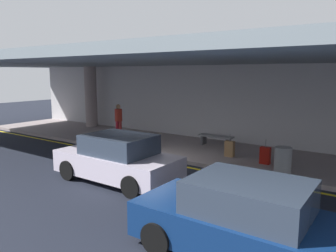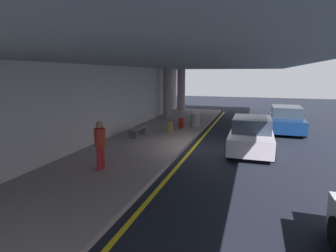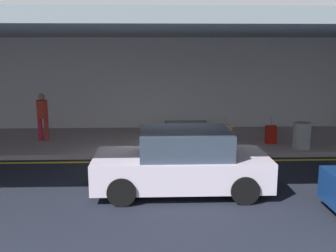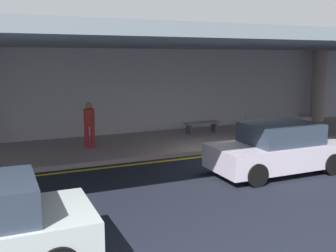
# 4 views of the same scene
# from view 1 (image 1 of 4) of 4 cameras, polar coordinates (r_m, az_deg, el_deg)

# --- Properties ---
(ground_plane) EXTENTS (60.00, 60.00, 0.00)m
(ground_plane) POSITION_cam_1_polar(r_m,az_deg,el_deg) (12.22, -3.63, -6.97)
(ground_plane) COLOR black
(sidewalk) EXTENTS (26.00, 4.20, 0.15)m
(sidewalk) POSITION_cam_1_polar(r_m,az_deg,el_deg) (14.66, 3.98, -3.92)
(sidewalk) COLOR gray
(sidewalk) RESTS_ON ground
(lane_stripe_yellow) EXTENTS (26.00, 0.14, 0.01)m
(lane_stripe_yellow) POSITION_cam_1_polar(r_m,az_deg,el_deg) (12.74, -1.68, -6.26)
(lane_stripe_yellow) COLOR yellow
(lane_stripe_yellow) RESTS_ON ground
(support_column_far_left) EXTENTS (0.72, 0.72, 3.65)m
(support_column_far_left) POSITION_cam_1_polar(r_m,az_deg,el_deg) (20.59, -13.32, 4.99)
(support_column_far_left) COLOR gray
(support_column_far_left) RESTS_ON sidewalk
(ceiling_overhang) EXTENTS (28.00, 13.20, 0.30)m
(ceiling_overhang) POSITION_cam_1_polar(r_m,az_deg,el_deg) (13.87, 3.07, 11.47)
(ceiling_overhang) COLOR slate
(ceiling_overhang) RESTS_ON support_column_far_left
(terminal_back_wall) EXTENTS (26.00, 0.30, 3.80)m
(terminal_back_wall) POSITION_cam_1_polar(r_m,az_deg,el_deg) (16.32, 8.15, 3.84)
(terminal_back_wall) COLOR #B6B3B7
(terminal_back_wall) RESTS_ON ground
(car_silver_no2) EXTENTS (4.10, 1.92, 1.50)m
(car_silver_no2) POSITION_cam_1_polar(r_m,az_deg,el_deg) (10.51, -8.78, -5.72)
(car_silver_no2) COLOR #C0B4C6
(car_silver_no2) RESTS_ON ground
(car_navy) EXTENTS (4.10, 1.92, 1.50)m
(car_navy) POSITION_cam_1_polar(r_m,az_deg,el_deg) (6.41, 13.17, -15.83)
(car_navy) COLOR navy
(car_navy) RESTS_ON ground
(traveler_with_luggage) EXTENTS (0.38, 0.38, 1.68)m
(traveler_with_luggage) POSITION_cam_1_polar(r_m,az_deg,el_deg) (16.99, -8.65, 1.36)
(traveler_with_luggage) COLOR #A81928
(traveler_with_luggage) RESTS_ON sidewalk
(suitcase_upright_primary) EXTENTS (0.36, 0.22, 0.90)m
(suitcase_upright_primary) POSITION_cam_1_polar(r_m,az_deg,el_deg) (12.35, 16.61, -4.95)
(suitcase_upright_primary) COLOR #99120B
(suitcase_upright_primary) RESTS_ON sidewalk
(suitcase_upright_secondary) EXTENTS (0.36, 0.22, 0.90)m
(suitcase_upright_secondary) POSITION_cam_1_polar(r_m,az_deg,el_deg) (13.09, 10.71, -3.93)
(suitcase_upright_secondary) COLOR olive
(suitcase_upright_secondary) RESTS_ON sidewalk
(bench_metal) EXTENTS (1.60, 0.50, 0.48)m
(bench_metal) POSITION_cam_1_polar(r_m,az_deg,el_deg) (14.86, 8.34, -2.15)
(bench_metal) COLOR slate
(bench_metal) RESTS_ON sidewalk
(trash_bin_steel) EXTENTS (0.56, 0.56, 0.85)m
(trash_bin_steel) POSITION_cam_1_polar(r_m,az_deg,el_deg) (11.45, 19.42, -5.61)
(trash_bin_steel) COLOR gray
(trash_bin_steel) RESTS_ON sidewalk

